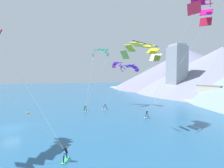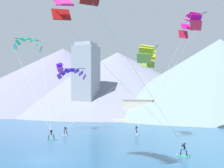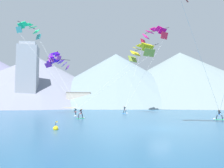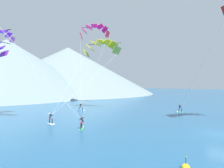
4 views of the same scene
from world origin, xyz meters
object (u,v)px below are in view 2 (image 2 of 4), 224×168
parafoil_kite_distant_low_drift (60,67)px  parafoil_kite_near_lead (28,44)px  kitesurfer_mid_center (65,133)px  kitesurfer_far_left (137,132)px  parafoil_kite_far_left (190,23)px  parafoil_kite_distant_high_outer (72,73)px  parafoil_kite_mid_center (147,54)px  kitesurfer_near_trail (182,152)px  kitesurfer_near_lead (53,136)px

parafoil_kite_distant_low_drift → parafoil_kite_near_lead: bearing=-138.1°
kitesurfer_mid_center → kitesurfer_far_left: (11.42, 5.89, 0.05)m
parafoil_kite_far_left → parafoil_kite_distant_high_outer: (-24.58, -0.64, -8.66)m
parafoil_kite_mid_center → parafoil_kite_distant_low_drift: (-18.94, 2.99, -1.22)m
parafoil_kite_distant_low_drift → kitesurfer_near_trail: bearing=-32.8°
kitesurfer_near_trail → kitesurfer_mid_center: kitesurfer_mid_center is taller
kitesurfer_mid_center → parafoil_kite_distant_low_drift: (-4.59, 5.77, 12.32)m
kitesurfer_near_lead → parafoil_kite_distant_low_drift: (-5.52, 11.10, 12.29)m
parafoil_kite_near_lead → kitesurfer_mid_center: bearing=-10.1°
parafoil_kite_far_left → kitesurfer_far_left: bearing=-153.2°
parafoil_kite_near_lead → parafoil_kite_distant_high_outer: bearing=58.1°
parafoil_kite_far_left → parafoil_kite_distant_low_drift: size_ratio=4.98×
parafoil_kite_near_lead → kitesurfer_near_lead: bearing=-34.6°
parafoil_kite_far_left → kitesurfer_near_trail: bearing=-85.2°
kitesurfer_mid_center → parafoil_kite_near_lead: parafoil_kite_near_lead is taller
kitesurfer_near_lead → kitesurfer_near_trail: size_ratio=1.03×
parafoil_kite_mid_center → kitesurfer_mid_center: bearing=-169.0°
parafoil_kite_mid_center → parafoil_kite_far_left: size_ratio=0.81×
kitesurfer_near_trail → parafoil_kite_near_lead: size_ratio=0.10×
kitesurfer_near_trail → parafoil_kite_distant_high_outer: size_ratio=0.30×
kitesurfer_near_trail → kitesurfer_mid_center: (-22.34, 11.57, 0.05)m
parafoil_kite_near_lead → parafoil_kite_far_left: parafoil_kite_far_left is taller
kitesurfer_near_trail → kitesurfer_mid_center: bearing=152.6°
kitesurfer_near_trail → parafoil_kite_distant_high_outer: bearing=141.0°
kitesurfer_far_left → parafoil_kite_mid_center: (2.92, -3.12, 13.49)m
parafoil_kite_distant_high_outer → kitesurfer_near_trail: bearing=-39.0°
kitesurfer_mid_center → kitesurfer_near_trail: bearing=-27.4°
kitesurfer_near_lead → parafoil_kite_distant_low_drift: bearing=116.4°
parafoil_kite_distant_high_outer → parafoil_kite_near_lead: bearing=-121.9°
kitesurfer_near_lead → parafoil_kite_near_lead: 20.67m
kitesurfer_mid_center → parafoil_kite_mid_center: bearing=11.0°
kitesurfer_far_left → parafoil_kite_far_left: size_ratio=0.09×
kitesurfer_near_trail → kitesurfer_mid_center: 25.16m
kitesurfer_mid_center → parafoil_kite_mid_center: (14.35, 2.78, 13.54)m
kitesurfer_mid_center → parafoil_kite_near_lead: 19.09m
kitesurfer_near_lead → parafoil_kite_near_lead: (-10.12, 6.97, 16.62)m
kitesurfer_far_left → parafoil_kite_far_left: 22.44m
kitesurfer_near_lead → parafoil_kite_near_lead: size_ratio=0.11×
parafoil_kite_mid_center → parafoil_kite_distant_high_outer: bearing=159.1°
kitesurfer_far_left → parafoil_kite_near_lead: bearing=-168.3°
kitesurfer_near_lead → parafoil_kite_mid_center: (13.42, 8.11, 13.51)m
kitesurfer_far_left → kitesurfer_mid_center: bearing=-152.7°
kitesurfer_mid_center → parafoil_kite_distant_high_outer: 15.59m
kitesurfer_near_lead → kitesurfer_mid_center: kitesurfer_near_lead is taller
parafoil_kite_far_left → parafoil_kite_mid_center: bearing=-128.6°
parafoil_kite_near_lead → parafoil_kite_mid_center: size_ratio=1.00×
kitesurfer_far_left → parafoil_kite_near_lead: (-20.61, -4.26, 16.61)m
kitesurfer_mid_center → parafoil_kite_distant_low_drift: size_ratio=0.43×
kitesurfer_near_trail → kitesurfer_far_left: 20.59m
kitesurfer_far_left → parafoil_kite_distant_low_drift: parafoil_kite_distant_low_drift is taller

